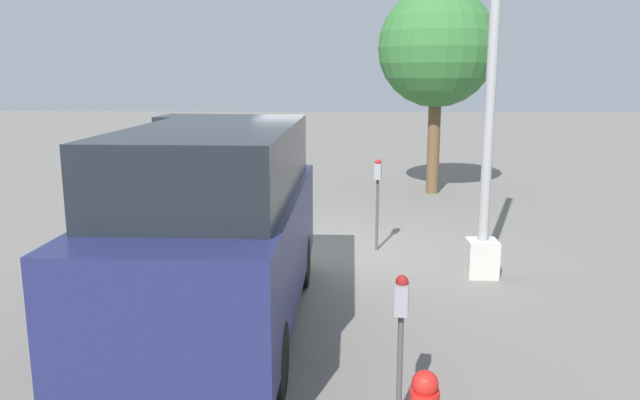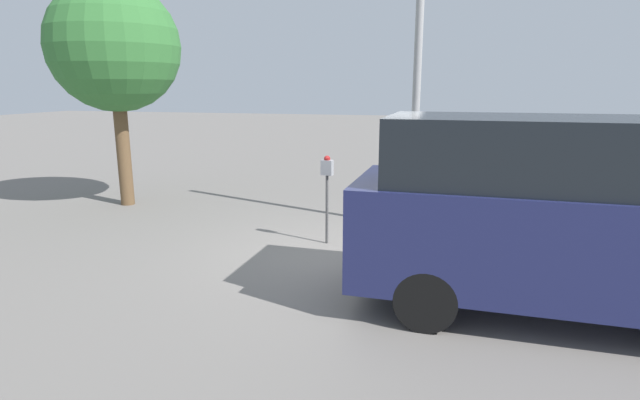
{
  "view_description": "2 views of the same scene",
  "coord_description": "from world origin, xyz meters",
  "px_view_note": "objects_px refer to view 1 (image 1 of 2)",
  "views": [
    {
      "loc": [
        9.94,
        -0.0,
        2.95
      ],
      "look_at": [
        -0.67,
        -0.33,
        0.8
      ],
      "focal_mm": 35.0,
      "sensor_mm": 36.0,
      "label": 1
    },
    {
      "loc": [
        1.68,
        -7.56,
        2.73
      ],
      "look_at": [
        -0.2,
        -0.39,
        1.02
      ],
      "focal_mm": 28.0,
      "sensor_mm": 36.0,
      "label": 2
    }
  ],
  "objects_px": {
    "lamp_post": "(488,147)",
    "street_tree": "(437,49)",
    "parking_meter_near": "(378,184)",
    "parking_meter_far": "(402,314)",
    "parked_van": "(218,223)",
    "car_distant": "(186,133)"
  },
  "relations": [
    {
      "from": "lamp_post",
      "to": "street_tree",
      "type": "height_order",
      "value": "lamp_post"
    },
    {
      "from": "parking_meter_near",
      "to": "street_tree",
      "type": "distance_m",
      "value": 6.02
    },
    {
      "from": "parking_meter_near",
      "to": "street_tree",
      "type": "height_order",
      "value": "street_tree"
    },
    {
      "from": "parking_meter_far",
      "to": "parked_van",
      "type": "relative_size",
      "value": 0.26
    },
    {
      "from": "parking_meter_near",
      "to": "car_distant",
      "type": "relative_size",
      "value": 0.38
    },
    {
      "from": "car_distant",
      "to": "street_tree",
      "type": "bearing_deg",
      "value": -130.37
    },
    {
      "from": "parking_meter_near",
      "to": "parking_meter_far",
      "type": "relative_size",
      "value": 1.2
    },
    {
      "from": "parking_meter_near",
      "to": "lamp_post",
      "type": "height_order",
      "value": "lamp_post"
    },
    {
      "from": "lamp_post",
      "to": "car_distant",
      "type": "relative_size",
      "value": 1.49
    },
    {
      "from": "parking_meter_near",
      "to": "parking_meter_far",
      "type": "height_order",
      "value": "parking_meter_near"
    },
    {
      "from": "car_distant",
      "to": "lamp_post",
      "type": "bearing_deg",
      "value": -147.81
    },
    {
      "from": "parking_meter_near",
      "to": "parked_van",
      "type": "xyz_separation_m",
      "value": [
        3.37,
        -2.04,
        0.12
      ]
    },
    {
      "from": "parking_meter_far",
      "to": "lamp_post",
      "type": "height_order",
      "value": "lamp_post"
    },
    {
      "from": "lamp_post",
      "to": "parking_meter_far",
      "type": "bearing_deg",
      "value": -21.89
    },
    {
      "from": "parking_meter_near",
      "to": "parked_van",
      "type": "bearing_deg",
      "value": -22.92
    },
    {
      "from": "lamp_post",
      "to": "parked_van",
      "type": "height_order",
      "value": "lamp_post"
    },
    {
      "from": "car_distant",
      "to": "parking_meter_near",
      "type": "bearing_deg",
      "value": -150.33
    },
    {
      "from": "parking_meter_far",
      "to": "car_distant",
      "type": "bearing_deg",
      "value": -152.72
    },
    {
      "from": "parking_meter_near",
      "to": "parking_meter_far",
      "type": "distance_m",
      "value": 5.31
    },
    {
      "from": "parking_meter_near",
      "to": "parked_van",
      "type": "relative_size",
      "value": 0.31
    },
    {
      "from": "street_tree",
      "to": "car_distant",
      "type": "bearing_deg",
      "value": -133.8
    },
    {
      "from": "parked_van",
      "to": "car_distant",
      "type": "bearing_deg",
      "value": -163.79
    }
  ]
}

